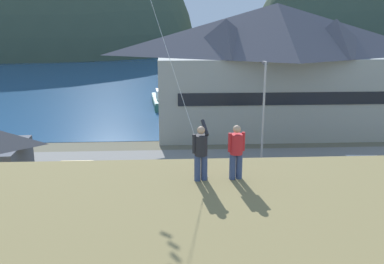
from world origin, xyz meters
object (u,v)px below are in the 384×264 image
parked_car_back_row_left (141,218)px  parked_car_mid_row_center (77,177)px  parked_car_mid_row_far (317,211)px  harbor_lodge (275,64)px  parked_car_front_row_silver (284,178)px  moored_boat_wharfside (163,100)px  parking_light_pole (263,109)px  wharf_dock (192,102)px  person_companion (236,150)px  parked_car_front_row_red (365,171)px  person_kite_flyer (201,151)px  parked_car_lone_by_shed (169,181)px

parked_car_back_row_left → parked_car_mid_row_center: bearing=126.9°
parked_car_back_row_left → parked_car_mid_row_center: size_ratio=1.00×
parked_car_back_row_left → parked_car_mid_row_far: bearing=2.2°
harbor_lodge → parked_car_front_row_silver: 17.14m
parked_car_mid_row_center → harbor_lodge: bearing=43.3°
parked_car_back_row_left → parked_car_mid_row_center: same height
moored_boat_wharfside → parking_light_pole: (7.52, -23.00, 3.80)m
wharf_dock → person_companion: person_companion is taller
wharf_dock → person_companion: bearing=-91.1°
parked_car_mid_row_far → parking_light_pole: parking_light_pole is taller
parked_car_front_row_red → parking_light_pole: parking_light_pole is taller
parking_light_pole → person_companion: bearing=-105.4°
parked_car_front_row_silver → parked_car_mid_row_center: same height
parked_car_mid_row_far → parked_car_front_row_red: bearing=47.3°
harbor_lodge → wharf_dock: size_ratio=1.91×
parked_car_front_row_red → parked_car_mid_row_far: (-5.18, -5.62, 0.00)m
parked_car_mid_row_far → moored_boat_wharfside: bearing=104.6°
moored_boat_wharfside → parked_car_mid_row_center: (-5.14, -26.95, 0.34)m
parked_car_mid_row_far → person_companion: bearing=-126.7°
parked_car_front_row_silver → parked_car_mid_row_center: bearing=176.5°
parked_car_mid_row_far → parked_car_mid_row_center: (-13.60, 5.51, 0.00)m
parked_car_front_row_silver → parked_car_mid_row_center: 13.13m
parked_car_front_row_red → person_companion: size_ratio=2.50×
moored_boat_wharfside → parked_car_back_row_left: size_ratio=1.90×
harbor_lodge → parked_car_front_row_red: size_ratio=5.43×
moored_boat_wharfside → parked_car_mid_row_far: bearing=-75.4°
person_kite_flyer → harbor_lodge: bearing=71.9°
parked_car_front_row_silver → parked_car_lone_by_shed: (-7.28, -0.16, 0.00)m
parked_car_back_row_left → person_kite_flyer: 9.63m
wharf_dock → parked_car_mid_row_center: (-8.75, -27.79, 0.71)m
person_companion → parked_car_mid_row_center: bearing=121.6°
moored_boat_wharfside → parked_car_front_row_red: (13.64, -26.83, 0.34)m
parking_light_pole → person_kite_flyer: 18.15m
wharf_dock → parking_light_pole: parking_light_pole is taller
harbor_lodge → parking_light_pole: 11.92m
parked_car_front_row_red → parked_car_front_row_silver: same height
parked_car_mid_row_far → parked_car_mid_row_center: same height
moored_boat_wharfside → parked_car_lone_by_shed: moored_boat_wharfside is taller
harbor_lodge → moored_boat_wharfside: 17.10m
person_companion → parking_light_pole: bearing=74.6°
wharf_dock → parked_car_front_row_red: (10.04, -27.68, 0.71)m
parked_car_lone_by_shed → person_companion: person_companion is taller
parked_car_front_row_red → parked_car_mid_row_center: same height
parked_car_mid_row_far → parked_car_back_row_left: bearing=-177.8°
wharf_dock → parked_car_front_row_red: size_ratio=2.85×
parked_car_mid_row_far → parked_car_lone_by_shed: 9.01m
moored_boat_wharfside → parked_car_mid_row_far: 33.54m
parked_car_mid_row_center → parking_light_pole: bearing=17.3°
parked_car_front_row_silver → parked_car_mid_row_far: (0.49, -4.71, 0.00)m
parked_car_mid_row_far → person_kite_flyer: size_ratio=2.34×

